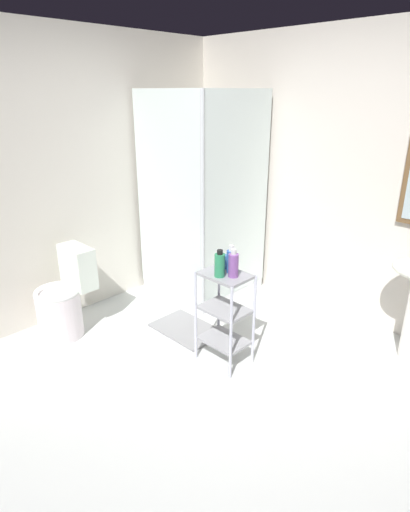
{
  "coord_description": "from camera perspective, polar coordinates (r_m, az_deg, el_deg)",
  "views": [
    {
      "loc": [
        1.64,
        -1.65,
        1.98
      ],
      "look_at": [
        -0.43,
        0.44,
        0.83
      ],
      "focal_mm": 29.75,
      "sensor_mm": 36.0,
      "label": 1
    }
  ],
  "objects": [
    {
      "name": "shampoo_bottle_blue",
      "position": [
        3.08,
        3.54,
        -0.62
      ],
      "size": [
        0.07,
        0.07,
        0.21
      ],
      "color": "#2D56AD",
      "rests_on": "storage_cart"
    },
    {
      "name": "shower_stall",
      "position": [
        4.3,
        -0.31,
        0.69
      ],
      "size": [
        0.92,
        0.92,
        2.0
      ],
      "color": "white",
      "rests_on": "ground_plane"
    },
    {
      "name": "wall_left",
      "position": [
        3.93,
        -19.91,
        9.38
      ],
      "size": [
        0.1,
        4.2,
        2.5
      ],
      "primitive_type": "cube",
      "color": "silver",
      "rests_on": "ground_plane"
    },
    {
      "name": "toilet",
      "position": [
        3.82,
        -18.41,
        -5.69
      ],
      "size": [
        0.37,
        0.49,
        0.76
      ],
      "color": "white",
      "rests_on": "ground_plane"
    },
    {
      "name": "bath_mat",
      "position": [
        3.82,
        -2.5,
        -9.76
      ],
      "size": [
        0.6,
        0.4,
        0.02
      ],
      "primitive_type": "cube",
      "color": "gray",
      "rests_on": "ground_plane"
    },
    {
      "name": "conditioner_bottle_purple",
      "position": [
        3.0,
        3.84,
        -1.16
      ],
      "size": [
        0.07,
        0.07,
        0.21
      ],
      "color": "#84509E",
      "rests_on": "storage_cart"
    },
    {
      "name": "storage_cart",
      "position": [
        3.21,
        2.65,
        -7.36
      ],
      "size": [
        0.38,
        0.28,
        0.74
      ],
      "color": "silver",
      "rests_on": "ground_plane"
    },
    {
      "name": "rinse_cup",
      "position": [
        3.16,
        2.37,
        -0.76
      ],
      "size": [
        0.07,
        0.07,
        0.1
      ],
      "primitive_type": "cylinder",
      "color": "#3870B2",
      "rests_on": "storage_cart"
    },
    {
      "name": "ground_plane",
      "position": [
        3.06,
        -0.1,
        -19.21
      ],
      "size": [
        4.2,
        4.2,
        0.02
      ],
      "primitive_type": "cube",
      "color": "silver"
    },
    {
      "name": "wall_back",
      "position": [
        3.93,
        19.65,
        9.43
      ],
      "size": [
        4.2,
        0.14,
        2.5
      ],
      "color": "silver",
      "rests_on": "ground_plane"
    },
    {
      "name": "body_wash_bottle_green",
      "position": [
        3.0,
        1.99,
        -1.17
      ],
      "size": [
        0.08,
        0.08,
        0.2
      ],
      "color": "#2B8A59",
      "rests_on": "storage_cart"
    }
  ]
}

